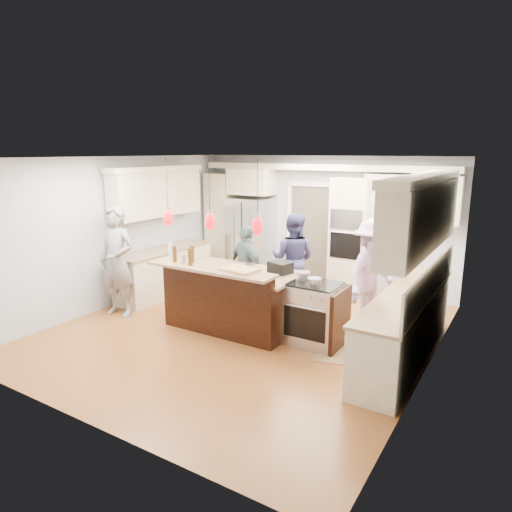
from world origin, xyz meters
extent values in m
plane|color=#A4602D|center=(0.00, 0.00, 0.00)|extent=(6.00, 6.00, 0.00)
cube|color=#B2BCC6|center=(0.00, 3.00, 1.35)|extent=(5.50, 0.04, 2.70)
cube|color=#B2BCC6|center=(0.00, -3.00, 1.35)|extent=(5.50, 0.04, 2.70)
cube|color=#B2BCC6|center=(-2.75, 0.00, 1.35)|extent=(0.04, 6.00, 2.70)
cube|color=#B2BCC6|center=(2.75, 0.00, 1.35)|extent=(0.04, 6.00, 2.70)
cube|color=white|center=(0.00, 0.00, 2.70)|extent=(5.50, 6.00, 0.04)
cube|color=#B7B7BC|center=(-1.55, 2.64, 0.90)|extent=(0.90, 0.70, 1.80)
cube|color=beige|center=(0.75, 2.67, 1.15)|extent=(0.72, 0.64, 2.30)
cube|color=black|center=(0.75, 2.34, 1.55)|extent=(0.60, 0.02, 0.35)
cube|color=black|center=(0.75, 2.34, 1.05)|extent=(0.60, 0.02, 0.50)
cylinder|color=#B7B7BC|center=(0.75, 2.31, 1.30)|extent=(0.55, 0.02, 0.02)
cube|color=beige|center=(-2.35, 2.70, 1.15)|extent=(0.60, 0.58, 2.30)
cube|color=beige|center=(-1.55, 2.70, 2.15)|extent=(0.95, 0.58, 0.55)
cube|color=beige|center=(1.80, 2.82, 1.95)|extent=(1.70, 0.35, 0.85)
cube|color=beige|center=(0.00, 2.80, 2.48)|extent=(5.30, 0.38, 0.12)
cube|color=#4C443A|center=(-0.25, 2.99, 1.05)|extent=(0.90, 0.06, 2.10)
cube|color=white|center=(-0.25, 2.95, 2.13)|extent=(1.04, 0.06, 0.10)
cube|color=beige|center=(2.40, 0.30, 0.44)|extent=(0.60, 3.00, 0.88)
cube|color=tan|center=(2.40, 0.30, 0.90)|extent=(0.64, 3.05, 0.04)
cube|color=beige|center=(2.52, 0.30, 1.98)|extent=(0.35, 3.00, 0.85)
cube|color=beige|center=(2.51, 0.30, 2.46)|extent=(0.37, 3.10, 0.10)
cube|color=beige|center=(-2.40, 0.80, 0.44)|extent=(0.60, 2.20, 0.88)
cube|color=tan|center=(-2.40, 0.80, 0.90)|extent=(0.64, 2.25, 0.04)
cube|color=beige|center=(-2.52, 0.80, 1.98)|extent=(0.35, 2.20, 0.85)
cube|color=beige|center=(-2.51, 0.80, 2.46)|extent=(0.37, 2.30, 0.10)
cube|color=black|center=(-0.25, 0.15, 0.44)|extent=(2.00, 1.00, 0.88)
cube|color=tan|center=(-0.25, 0.15, 0.90)|extent=(2.10, 1.10, 0.04)
cube|color=black|center=(-0.25, -0.41, 0.54)|extent=(2.00, 0.12, 1.08)
cube|color=tan|center=(-0.25, -0.55, 1.10)|extent=(2.10, 0.42, 0.04)
cube|color=black|center=(0.43, 0.38, 1.01)|extent=(0.39, 0.34, 0.18)
cube|color=#B7B7BC|center=(1.13, 0.15, 0.45)|extent=(0.76, 0.66, 0.90)
cube|color=black|center=(1.13, -0.19, 0.40)|extent=(0.65, 0.01, 0.45)
cube|color=black|center=(1.13, 0.15, 0.91)|extent=(0.72, 0.59, 0.02)
cube|color=black|center=(1.54, 0.15, 0.44)|extent=(0.06, 0.71, 0.88)
cylinder|color=black|center=(-1.05, -0.51, 2.33)|extent=(0.01, 0.01, 0.75)
ellipsoid|color=red|center=(-1.05, -0.51, 1.80)|extent=(0.15, 0.15, 0.26)
cylinder|color=black|center=(-0.25, -0.51, 2.33)|extent=(0.01, 0.01, 0.75)
ellipsoid|color=red|center=(-0.25, -0.51, 1.80)|extent=(0.15, 0.15, 0.26)
cylinder|color=black|center=(0.55, -0.51, 2.33)|extent=(0.01, 0.01, 0.75)
ellipsoid|color=red|center=(0.55, -0.51, 1.80)|extent=(0.15, 0.15, 0.26)
imported|color=gray|center=(-2.25, -0.52, 0.95)|extent=(0.74, 0.54, 1.91)
imported|color=navy|center=(0.03, 1.60, 0.85)|extent=(0.93, 0.78, 1.70)
imported|color=#455B61|center=(-0.50, 0.85, 0.77)|extent=(0.98, 0.69, 1.54)
imported|color=#B996CA|center=(1.67, 1.15, 0.89)|extent=(0.90, 1.27, 1.79)
cube|color=#9C8055|center=(1.57, 0.04, 0.01)|extent=(0.76, 0.95, 0.01)
cylinder|color=silver|center=(-1.06, -0.48, 1.26)|extent=(0.07, 0.07, 0.28)
cylinder|color=#4F2C0E|center=(-0.92, -0.55, 1.25)|extent=(0.08, 0.08, 0.26)
cylinder|color=#4F2C0E|center=(-0.58, -0.59, 1.25)|extent=(0.08, 0.08, 0.26)
cylinder|color=#4F2C0E|center=(-0.66, -0.45, 1.26)|extent=(0.08, 0.08, 0.27)
cylinder|color=#B7B7BC|center=(-0.74, -0.56, 1.19)|extent=(0.09, 0.09, 0.14)
cube|color=tan|center=(0.23, -0.47, 1.14)|extent=(0.55, 0.43, 0.04)
cylinder|color=#B7B7BC|center=(0.90, 0.21, 0.98)|extent=(0.22, 0.22, 0.13)
cylinder|color=#B7B7BC|center=(1.15, 0.08, 0.97)|extent=(0.20, 0.20, 0.10)
camera|label=1|loc=(3.72, -5.71, 2.80)|focal=32.00mm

